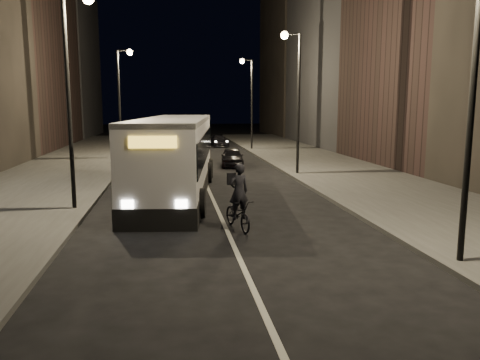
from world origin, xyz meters
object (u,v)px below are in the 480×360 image
object	(u,v)px
streetlight_right_mid	(294,84)
city_bus	(175,153)
streetlight_left_far	(122,89)
car_near	(232,157)
streetlight_right_near	(466,55)
car_mid	(166,144)
cyclist_on_bicycle	(238,207)
streetlight_right_far	(249,92)
streetlight_left_near	(74,73)
car_far	(219,141)

from	to	relation	value
streetlight_right_mid	city_bus	xyz separation A→B (m)	(-6.93, -4.90, -3.42)
streetlight_left_far	city_bus	size ratio (longest dim) A/B	0.60
streetlight_right_mid	car_near	xyz separation A→B (m)	(-3.00, 4.92, -4.73)
streetlight_right_near	car_near	xyz separation A→B (m)	(-3.00, 20.92, -4.73)
streetlight_right_near	car_mid	bearing A→B (deg)	103.73
streetlight_right_mid	streetlight_left_far	size ratio (longest dim) A/B	1.00
cyclist_on_bicycle	car_mid	distance (m)	26.62
cyclist_on_bicycle	car_mid	size ratio (longest dim) A/B	0.51
streetlight_right_far	car_near	bearing A→B (deg)	-105.15
cyclist_on_bicycle	car_near	distance (m)	16.56
streetlight_right_mid	car_mid	xyz separation A→B (m)	(-7.56, 14.96, -4.63)
streetlight_right_near	streetlight_right_mid	size ratio (longest dim) A/B	1.00
streetlight_right_mid	streetlight_left_far	world-z (taller)	same
cyclist_on_bicycle	car_mid	xyz separation A→B (m)	(-2.63, 26.49, -0.02)
streetlight_right_far	streetlight_left_near	bearing A→B (deg)	-113.96
streetlight_right_mid	car_mid	world-z (taller)	streetlight_right_mid
car_mid	car_far	size ratio (longest dim) A/B	1.16
streetlight_left_near	streetlight_left_far	size ratio (longest dim) A/B	1.00
car_far	car_mid	bearing A→B (deg)	-137.04
streetlight_right_far	city_bus	xyz separation A→B (m)	(-6.93, -20.90, -3.42)
streetlight_left_near	streetlight_left_far	bearing A→B (deg)	90.00
streetlight_right_mid	streetlight_right_far	bearing A→B (deg)	90.00
car_far	car_near	bearing A→B (deg)	-95.95
streetlight_left_far	car_near	xyz separation A→B (m)	(7.66, -5.08, -4.73)
streetlight_left_far	car_far	world-z (taller)	streetlight_left_far
streetlight_right_mid	cyclist_on_bicycle	size ratio (longest dim) A/B	3.59
streetlight_right_far	car_far	world-z (taller)	streetlight_right_far
streetlight_right_mid	streetlight_right_near	bearing A→B (deg)	-90.00
car_mid	car_near	bearing A→B (deg)	121.61
city_bus	streetlight_left_far	bearing A→B (deg)	110.73
streetlight_left_near	streetlight_left_far	world-z (taller)	same
streetlight_right_mid	cyclist_on_bicycle	xyz separation A→B (m)	(-4.93, -11.53, -4.61)
streetlight_right_mid	cyclist_on_bicycle	world-z (taller)	streetlight_right_mid
car_mid	streetlight_right_far	bearing A→B (deg)	-165.02
streetlight_left_near	car_mid	xyz separation A→B (m)	(3.10, 22.96, -4.63)
streetlight_right_near	streetlight_left_far	world-z (taller)	same
streetlight_right_near	city_bus	world-z (taller)	streetlight_right_near
car_far	cyclist_on_bicycle	bearing A→B (deg)	-98.07
streetlight_right_near	streetlight_right_mid	distance (m)	16.00
streetlight_left_far	city_bus	world-z (taller)	streetlight_left_far
streetlight_left_far	cyclist_on_bicycle	bearing A→B (deg)	-75.09
car_far	streetlight_left_near	bearing A→B (deg)	-109.74
streetlight_right_far	car_far	bearing A→B (deg)	117.18
streetlight_right_far	car_far	xyz separation A→B (m)	(-2.30, 4.48, -4.80)
car_near	streetlight_right_far	bearing A→B (deg)	80.85
streetlight_right_far	cyclist_on_bicycle	world-z (taller)	streetlight_right_far
streetlight_right_near	car_far	distance (m)	36.86
cyclist_on_bicycle	car_far	distance (m)	32.11
city_bus	car_near	size ratio (longest dim) A/B	3.63
streetlight_right_near	streetlight_left_near	world-z (taller)	same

